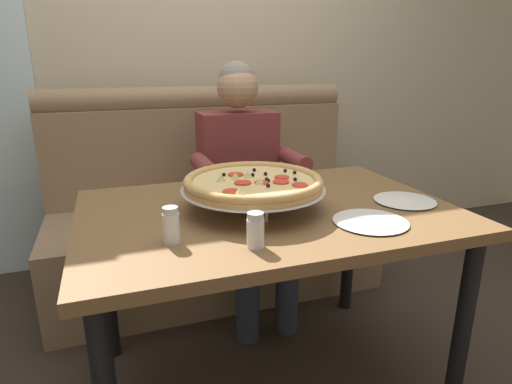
% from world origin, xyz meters
% --- Properties ---
extents(ground_plane, '(16.00, 16.00, 0.00)m').
position_xyz_m(ground_plane, '(0.00, 0.00, 0.00)').
color(ground_plane, '#382D26').
extents(back_wall_with_window, '(6.00, 0.12, 2.80)m').
position_xyz_m(back_wall_with_window, '(0.00, 1.49, 1.40)').
color(back_wall_with_window, beige).
rests_on(back_wall_with_window, ground_plane).
extents(booth_bench, '(1.80, 0.78, 1.13)m').
position_xyz_m(booth_bench, '(0.00, 0.92, 0.40)').
color(booth_bench, '#937556').
rests_on(booth_bench, ground_plane).
extents(dining_table, '(1.33, 0.91, 0.76)m').
position_xyz_m(dining_table, '(0.00, 0.00, 0.67)').
color(dining_table, brown).
rests_on(dining_table, ground_plane).
extents(diner_main, '(0.54, 0.64, 1.27)m').
position_xyz_m(diner_main, '(0.11, 0.66, 0.71)').
color(diner_main, '#2D3342').
rests_on(diner_main, ground_plane).
extents(pizza, '(0.51, 0.51, 0.13)m').
position_xyz_m(pizza, '(-0.06, 0.01, 0.86)').
color(pizza, silver).
rests_on(pizza, dining_table).
extents(shaker_parmesan, '(0.05, 0.05, 0.11)m').
position_xyz_m(shaker_parmesan, '(-0.16, -0.31, 0.80)').
color(shaker_parmesan, white).
rests_on(shaker_parmesan, dining_table).
extents(shaker_pepper_flakes, '(0.05, 0.05, 0.11)m').
position_xyz_m(shaker_pepper_flakes, '(-0.38, -0.20, 0.81)').
color(shaker_pepper_flakes, white).
rests_on(shaker_pepper_flakes, dining_table).
extents(plate_near_left, '(0.25, 0.25, 0.02)m').
position_xyz_m(plate_near_left, '(0.27, -0.25, 0.77)').
color(plate_near_left, white).
rests_on(plate_near_left, dining_table).
extents(plate_near_right, '(0.23, 0.23, 0.02)m').
position_xyz_m(plate_near_right, '(0.52, -0.10, 0.77)').
color(plate_near_right, white).
rests_on(plate_near_right, dining_table).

